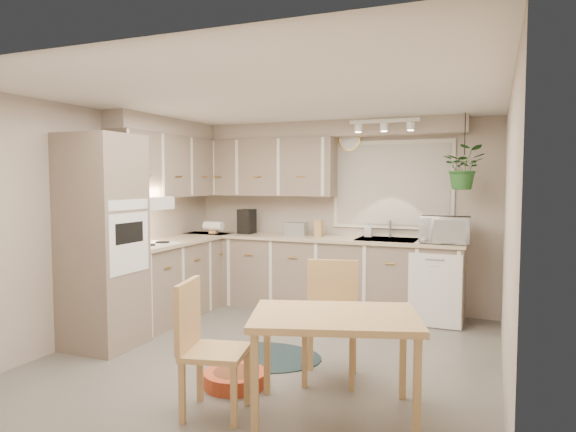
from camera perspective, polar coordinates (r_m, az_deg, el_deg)
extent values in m
plane|color=#68635B|center=(5.02, -1.58, -15.25)|extent=(4.20, 4.20, 0.00)
plane|color=white|center=(4.80, -1.64, 12.94)|extent=(4.20, 4.20, 0.00)
cube|color=#B2A293|center=(6.73, 5.59, 0.11)|extent=(4.00, 0.04, 2.40)
cube|color=#B2A293|center=(2.97, -18.14, -5.00)|extent=(4.00, 0.04, 2.40)
cube|color=#B2A293|center=(5.85, -19.85, -0.69)|extent=(0.04, 4.20, 2.40)
cube|color=#B2A293|center=(4.36, 23.23, -2.31)|extent=(0.04, 4.20, 2.40)
cube|color=gray|center=(6.45, -12.45, -6.86)|extent=(0.60, 1.85, 0.90)
cube|color=gray|center=(6.60, 3.12, -6.52)|extent=(3.60, 0.60, 0.90)
cube|color=#CAB393|center=(6.37, -12.44, -2.71)|extent=(0.64, 1.89, 0.04)
cube|color=#CAB393|center=(6.52, 3.11, -2.48)|extent=(3.64, 0.64, 0.04)
cube|color=gray|center=(5.37, -19.90, -2.70)|extent=(0.65, 0.65, 2.10)
cube|color=white|center=(5.17, -17.25, -2.90)|extent=(0.02, 0.56, 0.58)
cube|color=gray|center=(6.51, -12.91, 5.40)|extent=(0.35, 2.00, 0.75)
cube|color=gray|center=(6.91, -2.81, 5.41)|extent=(2.00, 0.35, 0.75)
cube|color=#B2A293|center=(6.56, -13.16, 9.54)|extent=(0.30, 2.00, 0.20)
cube|color=#B2A293|center=(6.66, 3.61, 9.55)|extent=(3.60, 0.30, 0.20)
cube|color=white|center=(5.90, -15.52, -3.05)|extent=(0.52, 0.58, 0.02)
cube|color=white|center=(5.88, -15.76, 1.37)|extent=(0.40, 0.60, 0.14)
cube|color=silver|center=(6.52, 11.46, 3.44)|extent=(1.40, 0.02, 1.00)
cube|color=silver|center=(6.53, 11.47, 3.44)|extent=(1.50, 0.02, 1.10)
cube|color=#95989C|center=(6.30, 10.91, -2.95)|extent=(0.70, 0.48, 0.10)
cube|color=white|center=(5.99, 15.97, -8.01)|extent=(0.58, 0.02, 0.83)
cube|color=white|center=(6.05, 10.63, 10.34)|extent=(0.80, 0.04, 0.04)
cylinder|color=gold|center=(6.67, 6.82, 8.49)|extent=(0.30, 0.03, 0.30)
cube|color=tan|center=(3.75, 5.19, -16.15)|extent=(1.33, 1.08, 0.73)
cube|color=tan|center=(3.76, -8.05, -14.33)|extent=(0.53, 0.53, 0.95)
cube|color=tan|center=(4.33, 4.73, -11.66)|extent=(0.54, 0.54, 0.97)
ellipsoid|color=black|center=(4.98, -2.85, -15.35)|extent=(1.25, 1.02, 0.01)
cylinder|color=#C74B27|center=(4.35, -5.91, -17.54)|extent=(0.62, 0.62, 0.12)
imported|color=white|center=(6.08, 17.04, -1.18)|extent=(0.55, 0.32, 0.37)
imported|color=white|center=(6.49, 8.90, -1.97)|extent=(0.10, 0.20, 0.09)
imported|color=#285F26|center=(6.05, 18.97, 4.61)|extent=(0.46, 0.51, 0.38)
cube|color=black|center=(6.89, -4.59, -0.60)|extent=(0.19, 0.23, 0.33)
cube|color=#95989C|center=(6.63, 0.95, -1.45)|extent=(0.28, 0.17, 0.17)
cube|color=tan|center=(6.56, 3.44, -1.36)|extent=(0.10, 0.10, 0.21)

